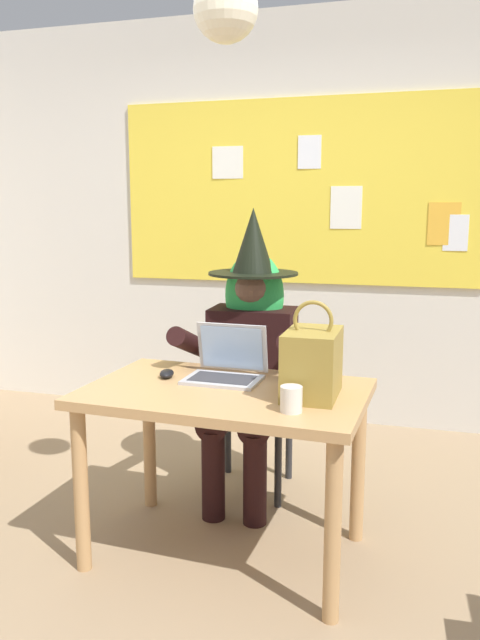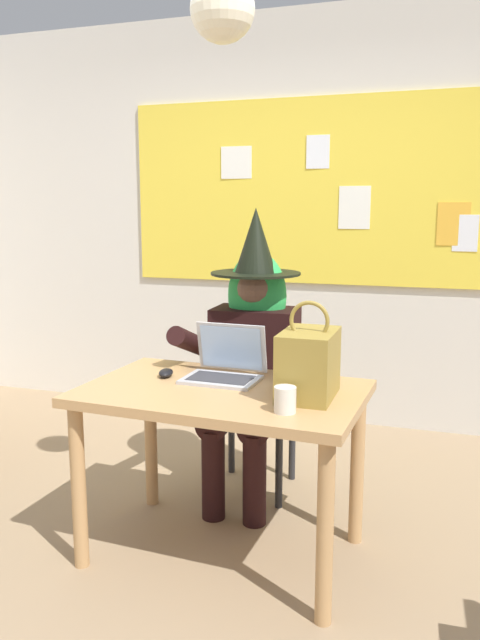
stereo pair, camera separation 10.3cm
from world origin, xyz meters
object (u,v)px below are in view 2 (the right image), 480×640
computer_mouse (166,373)px  handbag (308,363)px  desk_main (223,413)px  laptop (225,367)px  chair_at_desk (258,394)px  person_costumed (252,344)px  coffee_mug (285,400)px

computer_mouse → handbag: 0.67m
desk_main → laptop: (-0.04, 0.15, 0.16)m
chair_at_desk → computer_mouse: (-0.23, -0.62, 0.25)m
person_costumed → laptop: (0.02, -0.45, -0.01)m
chair_at_desk → coffee_mug: bearing=19.4°
chair_at_desk → person_costumed: (0.01, -0.12, 0.29)m
laptop → coffee_mug: size_ratio=3.40×
laptop → handbag: bearing=-19.4°
chair_at_desk → coffee_mug: chair_at_desk is taller
laptop → handbag: size_ratio=0.86×
person_costumed → computer_mouse: 0.56m
desk_main → handbag: size_ratio=3.08×
handbag → person_costumed: bearing=124.4°
laptop → person_costumed: bearing=93.7°
person_costumed → laptop: 0.45m
handbag → coffee_mug: 0.23m
desk_main → coffee_mug: (0.32, -0.21, 0.15)m
person_costumed → handbag: 0.73m
chair_at_desk → handbag: (0.42, -0.72, 0.37)m
desk_main → coffee_mug: 0.41m
chair_at_desk → laptop: size_ratio=2.73×
coffee_mug → chair_at_desk: bearing=112.1°
chair_at_desk → laptop: (0.02, -0.57, 0.29)m
laptop → handbag: (0.40, -0.15, 0.08)m
chair_at_desk → laptop: bearing=-0.5°
person_costumed → computer_mouse: bearing=-27.0°
person_costumed → handbag: size_ratio=3.84×
handbag → computer_mouse: bearing=171.5°
desk_main → chair_at_desk: 0.73m
handbag → coffee_mug: (-0.04, -0.21, -0.09)m
chair_at_desk → coffee_mug: size_ratio=9.29×
desk_main → laptop: 0.22m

